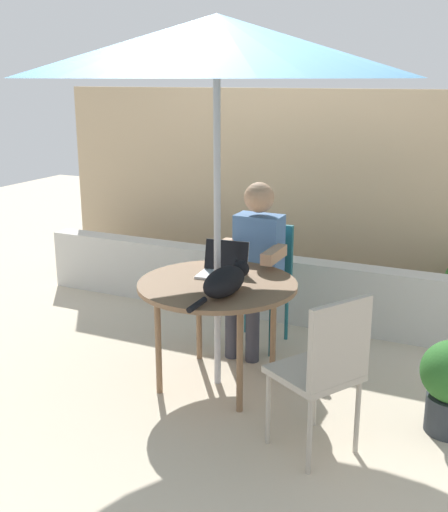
{
  "coord_description": "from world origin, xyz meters",
  "views": [
    {
      "loc": [
        1.66,
        -3.46,
        1.98
      ],
      "look_at": [
        0.0,
        0.1,
        0.86
      ],
      "focal_mm": 44.3,
      "sensor_mm": 36.0,
      "label": 1
    }
  ],
  "objects_px": {
    "cat": "(226,281)",
    "patio_table": "(217,291)",
    "person_seated": "(255,257)",
    "chair_occupied": "(263,273)",
    "chair_empty": "(326,364)",
    "laptop": "(224,265)",
    "patio_umbrella": "(217,46)"
  },
  "relations": [
    {
      "from": "chair_empty",
      "to": "chair_occupied",
      "type": "bearing_deg",
      "value": 123.54
    },
    {
      "from": "patio_umbrella",
      "to": "chair_occupied",
      "type": "bearing_deg",
      "value": 90.0
    },
    {
      "from": "patio_umbrella",
      "to": "laptop",
      "type": "distance_m",
      "value": 1.39
    },
    {
      "from": "laptop",
      "to": "cat",
      "type": "distance_m",
      "value": 0.4
    },
    {
      "from": "chair_empty",
      "to": "person_seated",
      "type": "distance_m",
      "value": 1.46
    },
    {
      "from": "laptop",
      "to": "chair_empty",
      "type": "bearing_deg",
      "value": -37.72
    },
    {
      "from": "chair_empty",
      "to": "laptop",
      "type": "height_order",
      "value": "laptop"
    },
    {
      "from": "patio_umbrella",
      "to": "person_seated",
      "type": "bearing_deg",
      "value": 90.0
    },
    {
      "from": "person_seated",
      "to": "cat",
      "type": "height_order",
      "value": "person_seated"
    },
    {
      "from": "person_seated",
      "to": "chair_occupied",
      "type": "bearing_deg",
      "value": 90.0
    },
    {
      "from": "chair_occupied",
      "to": "chair_empty",
      "type": "distance_m",
      "value": 1.58
    },
    {
      "from": "patio_umbrella",
      "to": "laptop",
      "type": "xyz_separation_m",
      "value": [
        -0.04,
        0.18,
        -1.38
      ]
    },
    {
      "from": "person_seated",
      "to": "laptop",
      "type": "bearing_deg",
      "value": -94.71
    },
    {
      "from": "chair_occupied",
      "to": "person_seated",
      "type": "bearing_deg",
      "value": -90.0
    },
    {
      "from": "chair_empty",
      "to": "laptop",
      "type": "relative_size",
      "value": 2.8
    },
    {
      "from": "cat",
      "to": "patio_table",
      "type": "bearing_deg",
      "value": 128.71
    },
    {
      "from": "patio_umbrella",
      "to": "chair_empty",
      "type": "distance_m",
      "value": 1.9
    },
    {
      "from": "patio_umbrella",
      "to": "chair_occupied",
      "type": "relative_size",
      "value": 2.61
    },
    {
      "from": "patio_table",
      "to": "person_seated",
      "type": "bearing_deg",
      "value": 90.0
    },
    {
      "from": "laptop",
      "to": "chair_occupied",
      "type": "bearing_deg",
      "value": 86.5
    },
    {
      "from": "person_seated",
      "to": "patio_umbrella",
      "type": "bearing_deg",
      "value": -90.0
    },
    {
      "from": "chair_empty",
      "to": "person_seated",
      "type": "relative_size",
      "value": 0.73
    },
    {
      "from": "patio_umbrella",
      "to": "cat",
      "type": "relative_size",
      "value": 3.64
    },
    {
      "from": "patio_table",
      "to": "cat",
      "type": "height_order",
      "value": "cat"
    },
    {
      "from": "patio_umbrella",
      "to": "cat",
      "type": "distance_m",
      "value": 1.37
    },
    {
      "from": "patio_table",
      "to": "laptop",
      "type": "height_order",
      "value": "laptop"
    },
    {
      "from": "chair_empty",
      "to": "person_seated",
      "type": "bearing_deg",
      "value": 127.0
    },
    {
      "from": "patio_table",
      "to": "laptop",
      "type": "distance_m",
      "value": 0.22
    },
    {
      "from": "patio_umbrella",
      "to": "chair_empty",
      "type": "height_order",
      "value": "patio_umbrella"
    },
    {
      "from": "patio_table",
      "to": "patio_umbrella",
      "type": "bearing_deg",
      "value": 0.0
    },
    {
      "from": "chair_occupied",
      "to": "person_seated",
      "type": "xyz_separation_m",
      "value": [
        0.0,
        -0.16,
        0.17
      ]
    },
    {
      "from": "chair_occupied",
      "to": "person_seated",
      "type": "relative_size",
      "value": 0.73
    }
  ]
}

